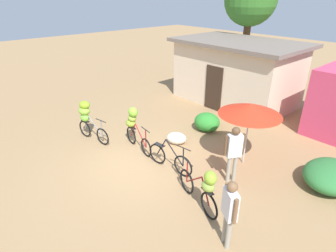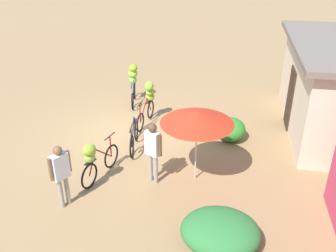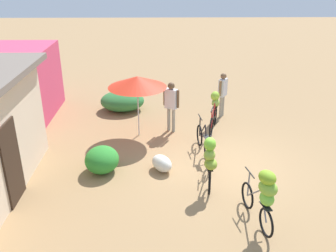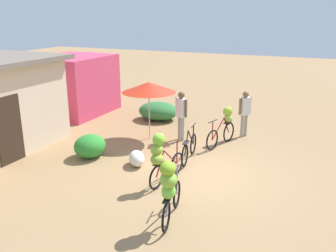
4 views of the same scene
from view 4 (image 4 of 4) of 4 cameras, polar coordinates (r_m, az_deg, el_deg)
ground_plane at (r=10.25m, az=4.35°, el=-7.32°), size 60.00×60.00×0.00m
shop_pink at (r=16.60m, az=-14.53°, el=6.27°), size 3.20×2.80×2.49m
hedge_bush_front_left at (r=11.44m, az=-12.10°, el=-3.08°), size 1.03×0.92×0.71m
hedge_bush_front_right at (r=15.13m, az=-1.50°, el=2.36°), size 1.41×1.67×0.73m
market_umbrella at (r=12.47m, az=-3.01°, el=6.06°), size 1.86×1.86×2.01m
bicycle_leftmost at (r=7.52m, az=0.20°, el=-9.40°), size 1.61×0.50×1.45m
bicycle_near_pile at (r=9.21m, az=-1.14°, el=-4.68°), size 1.66×0.39×1.43m
bicycle_center_loaded at (r=10.97m, az=3.32°, el=-3.53°), size 1.69×0.27×0.99m
bicycle_by_shop at (r=12.35m, az=8.82°, el=0.30°), size 1.68×0.54×1.24m
produce_sack at (r=10.66m, az=-4.92°, el=-5.06°), size 0.83×0.76×0.44m
person_vendor at (r=12.49m, az=2.07°, el=2.39°), size 0.37×0.52×1.71m
person_bystander at (r=13.16m, az=11.92°, el=2.59°), size 0.51×0.38×1.64m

